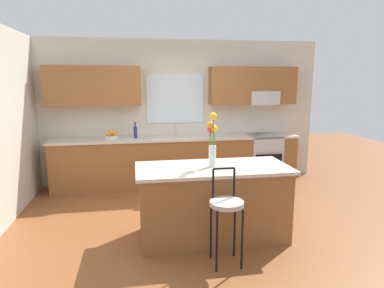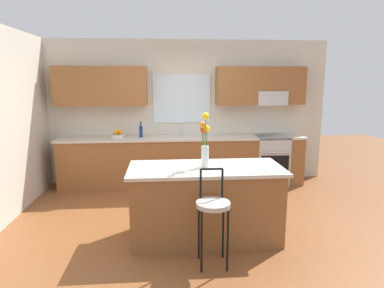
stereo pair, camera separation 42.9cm
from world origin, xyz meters
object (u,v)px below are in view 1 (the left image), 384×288
oven_range (263,158)px  flower_vase (212,140)px  kitchen_island (213,202)px  fruit_bowl_oranges (112,136)px  bar_stool_near (226,208)px  bottle_olive_oil (135,132)px

oven_range → flower_vase: size_ratio=1.38×
flower_vase → kitchen_island: bearing=-35.8°
fruit_bowl_oranges → oven_range: bearing=-0.6°
bar_stool_near → bottle_olive_oil: 3.03m
bar_stool_near → fruit_bowl_oranges: (-1.34, 2.86, 0.34)m
fruit_bowl_oranges → flower_vase: bearing=-59.1°
flower_vase → bottle_olive_oil: (-0.91, 2.22, -0.22)m
flower_vase → oven_range: bearing=55.1°
oven_range → kitchen_island: 2.67m
bar_stool_near → fruit_bowl_oranges: size_ratio=4.34×
fruit_bowl_oranges → bar_stool_near: bearing=-64.9°
bottle_olive_oil → fruit_bowl_oranges: bearing=179.5°
oven_range → fruit_bowl_oranges: (-2.86, 0.03, 0.52)m
oven_range → fruit_bowl_oranges: size_ratio=3.83×
oven_range → bottle_olive_oil: bottle_olive_oil is taller
fruit_bowl_oranges → bottle_olive_oil: bottle_olive_oil is taller
flower_vase → bottle_olive_oil: 2.41m
oven_range → kitchen_island: size_ratio=0.49×
fruit_bowl_oranges → bottle_olive_oil: 0.43m
oven_range → fruit_bowl_oranges: fruit_bowl_oranges is taller
flower_vase → fruit_bowl_oranges: flower_vase is taller
kitchen_island → bar_stool_near: bar_stool_near is taller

